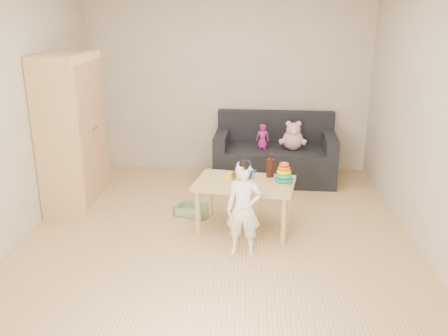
# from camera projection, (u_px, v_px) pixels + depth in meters

# --- Properties ---
(room) EXTENTS (4.50, 4.50, 4.50)m
(room) POSITION_uv_depth(u_px,v_px,m) (217.00, 112.00, 4.56)
(room) COLOR #D8B274
(room) RESTS_ON ground
(wardrobe) EXTENTS (0.50, 0.99, 1.79)m
(wardrobe) POSITION_uv_depth(u_px,v_px,m) (72.00, 132.00, 5.50)
(wardrobe) COLOR #DEC57A
(wardrobe) RESTS_ON ground
(sofa) EXTENTS (1.66, 0.89, 0.46)m
(sofa) POSITION_uv_depth(u_px,v_px,m) (274.00, 164.00, 6.53)
(sofa) COLOR black
(sofa) RESTS_ON ground
(play_table) EXTENTS (1.11, 0.81, 0.54)m
(play_table) POSITION_uv_depth(u_px,v_px,m) (244.00, 205.00, 5.02)
(play_table) COLOR #E3C17D
(play_table) RESTS_ON ground
(storage_bin) EXTENTS (0.44, 0.38, 0.11)m
(storage_bin) POSITION_uv_depth(u_px,v_px,m) (193.00, 210.00, 5.44)
(storage_bin) COLOR #83A275
(storage_bin) RESTS_ON ground
(toddler) EXTENTS (0.35, 0.25, 0.89)m
(toddler) POSITION_uv_depth(u_px,v_px,m) (244.00, 210.00, 4.45)
(toddler) COLOR white
(toddler) RESTS_ON ground
(pink_bear) EXTENTS (0.35, 0.33, 0.33)m
(pink_bear) POSITION_uv_depth(u_px,v_px,m) (293.00, 138.00, 6.33)
(pink_bear) COLOR #DAA1AF
(pink_bear) RESTS_ON sofa
(doll) EXTENTS (0.18, 0.13, 0.33)m
(doll) POSITION_uv_depth(u_px,v_px,m) (263.00, 137.00, 6.37)
(doll) COLOR #B52288
(doll) RESTS_ON sofa
(ring_stacker) EXTENTS (0.19, 0.19, 0.22)m
(ring_stacker) POSITION_uv_depth(u_px,v_px,m) (284.00, 175.00, 4.86)
(ring_stacker) COLOR #E6A60C
(ring_stacker) RESTS_ON play_table
(brown_bottle) EXTENTS (0.09, 0.09, 0.25)m
(brown_bottle) POSITION_uv_depth(u_px,v_px,m) (270.00, 167.00, 5.05)
(brown_bottle) COLOR black
(brown_bottle) RESTS_ON play_table
(blue_plush) EXTENTS (0.17, 0.14, 0.21)m
(blue_plush) POSITION_uv_depth(u_px,v_px,m) (247.00, 169.00, 5.02)
(blue_plush) COLOR #1B35F3
(blue_plush) RESTS_ON play_table
(wooden_figure) EXTENTS (0.06, 0.05, 0.12)m
(wooden_figure) POSITION_uv_depth(u_px,v_px,m) (234.00, 176.00, 4.92)
(wooden_figure) COLOR brown
(wooden_figure) RESTS_ON play_table
(yellow_book) EXTENTS (0.28, 0.28, 0.02)m
(yellow_book) POSITION_uv_depth(u_px,v_px,m) (234.00, 177.00, 5.05)
(yellow_book) COLOR yellow
(yellow_book) RESTS_ON play_table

